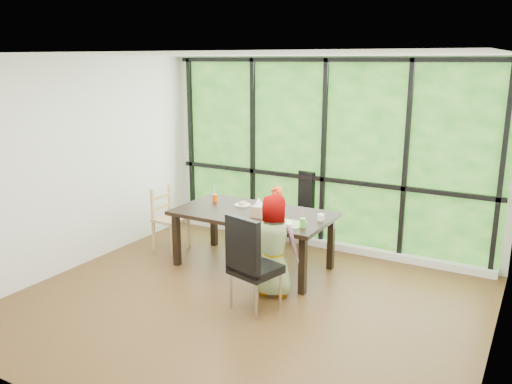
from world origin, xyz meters
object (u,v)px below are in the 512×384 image
at_px(plate_near, 281,223).
at_px(green_cup, 303,223).
at_px(chair_interior_leather, 256,262).
at_px(chair_end_beech, 171,219).
at_px(chair_window_leather, 292,208).
at_px(orange_cup, 215,198).
at_px(dining_table, 253,240).
at_px(plate_far, 243,205).
at_px(white_mug, 321,217).
at_px(child_older, 272,245).
at_px(tissue_box, 259,211).
at_px(child_toddler, 276,220).

bearing_deg(plate_near, green_cup, -2.69).
height_order(chair_interior_leather, chair_end_beech, chair_interior_leather).
relative_size(chair_window_leather, green_cup, 9.61).
bearing_deg(orange_cup, chair_interior_leather, -42.26).
bearing_deg(plate_near, dining_table, 154.24).
distance_m(chair_end_beech, plate_far, 1.14).
height_order(plate_far, plate_near, plate_near).
bearing_deg(white_mug, dining_table, -175.08).
xyz_separation_m(chair_interior_leather, orange_cup, (-1.33, 1.21, 0.26)).
distance_m(dining_table, green_cup, 0.97).
distance_m(orange_cup, white_mug, 1.62).
distance_m(chair_interior_leather, child_older, 0.43).
bearing_deg(tissue_box, plate_far, 141.96).
height_order(chair_interior_leather, orange_cup, chair_interior_leather).
bearing_deg(dining_table, chair_interior_leather, -58.95).
bearing_deg(child_older, plate_near, -96.50).
height_order(green_cup, white_mug, green_cup).
xyz_separation_m(chair_window_leather, orange_cup, (-0.76, -0.89, 0.26)).
height_order(chair_window_leather, orange_cup, chair_window_leather).
distance_m(chair_end_beech, green_cup, 2.22).
bearing_deg(child_older, white_mug, -130.15).
bearing_deg(white_mug, orange_cup, 176.39).
height_order(chair_interior_leather, child_toddler, chair_interior_leather).
distance_m(green_cup, tissue_box, 0.68).
distance_m(dining_table, white_mug, 1.00).
bearing_deg(chair_interior_leather, tissue_box, -48.12).
distance_m(child_toddler, tissue_box, 0.87).
height_order(plate_near, white_mug, white_mug).
bearing_deg(orange_cup, chair_window_leather, 49.61).
bearing_deg(plate_near, orange_cup, 160.59).
bearing_deg(plate_far, green_cup, -23.55).
bearing_deg(green_cup, plate_near, 177.31).
xyz_separation_m(plate_far, green_cup, (1.10, -0.48, 0.05)).
relative_size(orange_cup, tissue_box, 0.65).
bearing_deg(plate_far, tissue_box, -38.04).
xyz_separation_m(child_older, green_cup, (0.23, 0.33, 0.21)).
bearing_deg(plate_near, child_older, -80.74).
xyz_separation_m(chair_window_leather, tissue_box, (0.11, -1.21, 0.28)).
height_order(plate_far, orange_cup, orange_cup).
relative_size(child_older, green_cup, 10.62).
height_order(dining_table, child_toddler, child_toddler).
distance_m(dining_table, child_toddler, 0.65).
height_order(plate_near, green_cup, green_cup).
distance_m(dining_table, chair_interior_leather, 1.21).
distance_m(plate_near, green_cup, 0.29).
distance_m(white_mug, tissue_box, 0.78).
relative_size(child_toddler, white_mug, 11.49).
distance_m(orange_cup, green_cup, 1.60).
height_order(white_mug, tissue_box, tissue_box).
relative_size(child_toddler, green_cup, 8.44).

